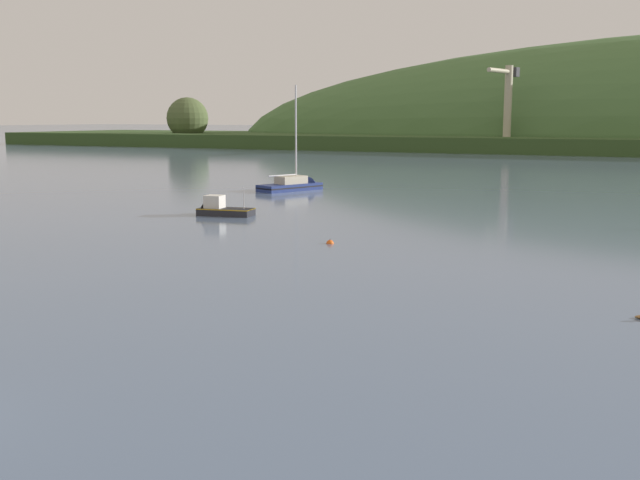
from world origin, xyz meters
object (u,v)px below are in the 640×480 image
dockside_crane (507,110)px  mooring_buoy_midchannel (330,244)px  fishing_boat_moored (220,211)px  sailboat_midwater_white (297,188)px

dockside_crane → mooring_buoy_midchannel: (27.88, -143.85, -10.57)m
dockside_crane → fishing_boat_moored: 136.18m
sailboat_midwater_white → fishing_boat_moored: size_ratio=2.48×
dockside_crane → mooring_buoy_midchannel: dockside_crane is taller
sailboat_midwater_white → mooring_buoy_midchannel: 39.34m
dockside_crane → sailboat_midwater_white: (5.46, -111.53, -10.31)m
fishing_boat_moored → mooring_buoy_midchannel: size_ratio=9.23×
sailboat_midwater_white → fishing_boat_moored: 24.58m
fishing_boat_moored → mooring_buoy_midchannel: bearing=139.2°
sailboat_midwater_white → dockside_crane: bearing=20.5°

